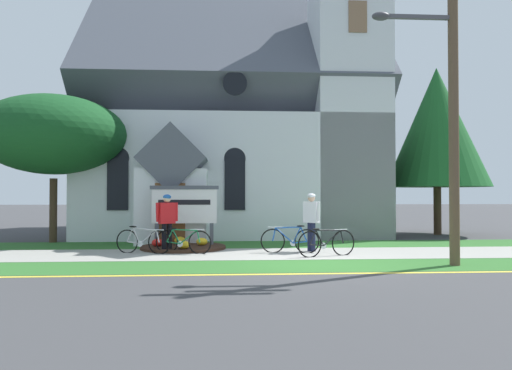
# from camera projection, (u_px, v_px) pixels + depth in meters

# --- Properties ---
(ground) EXTENTS (140.00, 140.00, 0.00)m
(ground) POSITION_uv_depth(u_px,v_px,m) (292.00, 247.00, 15.94)
(ground) COLOR #3D3D3F
(sidewalk_slab) EXTENTS (32.00, 2.77, 0.01)m
(sidewalk_slab) POSITION_uv_depth(u_px,v_px,m) (237.00, 254.00, 13.96)
(sidewalk_slab) COLOR #99968E
(sidewalk_slab) RESTS_ON ground
(grass_verge) EXTENTS (32.00, 2.07, 0.01)m
(grass_verge) POSITION_uv_depth(u_px,v_px,m) (240.00, 266.00, 11.55)
(grass_verge) COLOR #2D6628
(grass_verge) RESTS_ON ground
(church_lawn) EXTENTS (24.00, 2.48, 0.01)m
(church_lawn) POSITION_uv_depth(u_px,v_px,m) (235.00, 245.00, 16.58)
(church_lawn) COLOR #2D6628
(church_lawn) RESTS_ON ground
(curb_paint_stripe) EXTENTS (28.00, 0.16, 0.01)m
(curb_paint_stripe) POSITION_uv_depth(u_px,v_px,m) (242.00, 274.00, 10.37)
(curb_paint_stripe) COLOR yellow
(curb_paint_stripe) RESTS_ON ground
(church_building) EXTENTS (12.63, 12.40, 12.24)m
(church_building) POSITION_uv_depth(u_px,v_px,m) (239.00, 134.00, 22.88)
(church_building) COLOR silver
(church_building) RESTS_ON ground
(church_sign) EXTENTS (2.21, 0.17, 2.01)m
(church_sign) POSITION_uv_depth(u_px,v_px,m) (184.00, 206.00, 15.71)
(church_sign) COLOR #474C56
(church_sign) RESTS_ON ground
(flower_bed) EXTENTS (2.67, 2.67, 0.34)m
(flower_bed) POSITION_uv_depth(u_px,v_px,m) (183.00, 247.00, 15.27)
(flower_bed) COLOR #382319
(flower_bed) RESTS_ON ground
(bicycle_blue) EXTENTS (1.73, 0.63, 0.81)m
(bicycle_blue) POSITION_uv_depth(u_px,v_px,m) (327.00, 243.00, 13.44)
(bicycle_blue) COLOR black
(bicycle_blue) RESTS_ON ground
(bicycle_black) EXTENTS (1.66, 0.56, 0.77)m
(bicycle_black) POSITION_uv_depth(u_px,v_px,m) (183.00, 241.00, 14.07)
(bicycle_black) COLOR black
(bicycle_black) RESTS_ON ground
(bicycle_green) EXTENTS (1.70, 0.38, 0.84)m
(bicycle_green) POSITION_uv_depth(u_px,v_px,m) (290.00, 240.00, 14.23)
(bicycle_green) COLOR black
(bicycle_green) RESTS_ON ground
(bicycle_white) EXTENTS (1.66, 0.58, 0.82)m
(bicycle_white) POSITION_uv_depth(u_px,v_px,m) (143.00, 241.00, 14.09)
(bicycle_white) COLOR black
(bicycle_white) RESTS_ON ground
(cyclist_in_orange_jersey) EXTENTS (0.48, 0.65, 1.75)m
(cyclist_in_orange_jersey) POSITION_uv_depth(u_px,v_px,m) (311.00, 217.00, 14.61)
(cyclist_in_orange_jersey) COLOR #191E38
(cyclist_in_orange_jersey) RESTS_ON ground
(cyclist_in_blue_jersey) EXTENTS (0.62, 0.43, 1.72)m
(cyclist_in_blue_jersey) POSITION_uv_depth(u_px,v_px,m) (167.00, 218.00, 14.44)
(cyclist_in_blue_jersey) COLOR black
(cyclist_in_blue_jersey) RESTS_ON ground
(utility_pole) EXTENTS (3.12, 0.28, 8.44)m
(utility_pole) POSITION_uv_depth(u_px,v_px,m) (449.00, 73.00, 11.82)
(utility_pole) COLOR brown
(utility_pole) RESTS_ON ground
(roadside_conifer) EXTENTS (4.39, 4.39, 7.20)m
(roadside_conifer) POSITION_uv_depth(u_px,v_px,m) (437.00, 127.00, 20.86)
(roadside_conifer) COLOR #3D2D1E
(roadside_conifer) RESTS_ON ground
(yard_deciduous_tree) EXTENTS (5.20, 5.20, 5.29)m
(yard_deciduous_tree) POSITION_uv_depth(u_px,v_px,m) (54.00, 135.00, 17.47)
(yard_deciduous_tree) COLOR #3D2D1E
(yard_deciduous_tree) RESTS_ON ground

